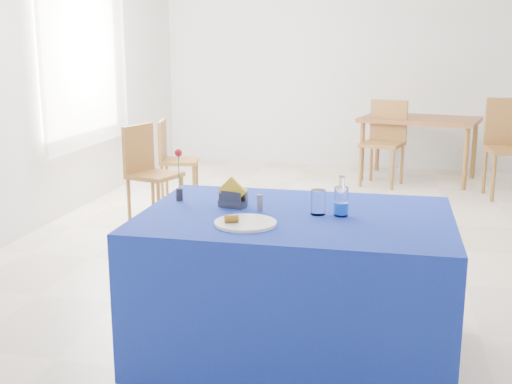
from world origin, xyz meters
TOP-DOWN VIEW (x-y plane):
  - floor at (0.00, 0.00)m, footprint 7.00×7.00m
  - room_shell at (0.00, 0.00)m, footprint 7.00×7.00m
  - window_pane at (-2.47, 0.80)m, footprint 0.04×1.50m
  - curtain at (-2.40, 0.80)m, footprint 0.04×1.75m
  - plate at (-0.11, -2.19)m, footprint 0.31×0.31m
  - drinking_glass at (0.21, -1.93)m, footprint 0.08×0.08m
  - salt_shaker at (-0.20, -1.81)m, footprint 0.03×0.03m
  - pepper_shaker at (-0.10, -1.92)m, footprint 0.03×0.03m
  - blue_table at (0.10, -1.94)m, footprint 1.60×1.10m
  - water_bottle at (0.33, -1.93)m, footprint 0.08×0.08m
  - napkin_holder at (-0.26, -1.88)m, footprint 0.16×0.10m
  - rose_vase at (-0.59, -1.80)m, footprint 0.04×0.04m
  - oak_table at (0.88, 2.78)m, footprint 1.51×1.15m
  - chair_bg_left at (0.48, 2.43)m, footprint 0.54×0.54m
  - chair_bg_right at (1.79, 2.08)m, footprint 0.51×0.51m
  - chair_win_a at (-1.62, 0.31)m, footprint 0.50×0.50m
  - chair_win_b at (-1.68, 1.14)m, footprint 0.45×0.45m
  - banana_pieces at (-0.18, -2.22)m, footprint 0.08×0.06m

SIDE VIEW (x-z plane):
  - floor at x=0.00m, z-range 0.00..0.00m
  - blue_table at x=0.10m, z-range 0.00..0.76m
  - chair_win_b at x=-1.68m, z-range 0.07..0.91m
  - chair_win_a at x=-1.62m, z-range 0.07..0.97m
  - chair_bg_left at x=0.48m, z-range 0.08..1.05m
  - chair_bg_right at x=1.79m, z-range 0.08..1.13m
  - oak_table at x=0.88m, z-range 0.30..1.06m
  - plate at x=-0.11m, z-range 0.76..0.77m
  - banana_pieces at x=-0.18m, z-range 0.77..0.81m
  - salt_shaker at x=-0.20m, z-range 0.76..0.84m
  - pepper_shaker at x=-0.10m, z-range 0.76..0.84m
  - napkin_holder at x=-0.26m, z-range 0.72..0.89m
  - drinking_glass at x=0.21m, z-range 0.76..0.89m
  - water_bottle at x=0.33m, z-range 0.72..0.94m
  - rose_vase at x=-0.59m, z-range 0.75..1.04m
  - window_pane at x=-2.47m, z-range 0.75..2.35m
  - curtain at x=-2.40m, z-range 0.62..2.48m
  - room_shell at x=0.00m, z-range -1.75..5.25m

